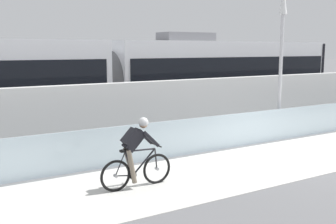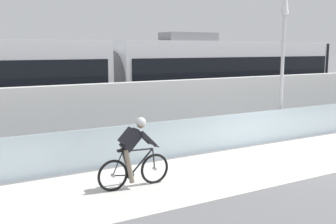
% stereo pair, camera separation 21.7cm
% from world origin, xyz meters
% --- Properties ---
extents(ground_plane, '(200.00, 200.00, 0.00)m').
position_xyz_m(ground_plane, '(0.00, 0.00, 0.00)').
color(ground_plane, slate).
extents(bike_path_deck, '(32.00, 3.20, 0.01)m').
position_xyz_m(bike_path_deck, '(0.00, 0.00, 0.01)').
color(bike_path_deck, silver).
rests_on(bike_path_deck, ground).
extents(glass_parapet, '(32.00, 0.05, 1.08)m').
position_xyz_m(glass_parapet, '(0.00, 1.85, 0.54)').
color(glass_parapet, silver).
rests_on(glass_parapet, ground).
extents(concrete_barrier_wall, '(32.00, 0.36, 2.08)m').
position_xyz_m(concrete_barrier_wall, '(0.00, 3.65, 1.04)').
color(concrete_barrier_wall, silver).
rests_on(concrete_barrier_wall, ground).
extents(tram_rail_near, '(32.00, 0.08, 0.01)m').
position_xyz_m(tram_rail_near, '(0.00, 6.13, 0.00)').
color(tram_rail_near, '#595654').
rests_on(tram_rail_near, ground).
extents(tram_rail_far, '(32.00, 0.08, 0.01)m').
position_xyz_m(tram_rail_far, '(0.00, 7.57, 0.00)').
color(tram_rail_far, '#595654').
rests_on(tram_rail_far, ground).
extents(tram, '(22.56, 2.54, 3.81)m').
position_xyz_m(tram, '(-2.90, 6.85, 1.89)').
color(tram, silver).
rests_on(tram, ground).
extents(cyclist_on_bike, '(1.77, 0.58, 1.61)m').
position_xyz_m(cyclist_on_bike, '(-5.04, -0.00, 0.80)').
color(cyclist_on_bike, black).
rests_on(cyclist_on_bike, ground).
extents(lamp_post_antenna, '(0.28, 0.28, 5.20)m').
position_xyz_m(lamp_post_antenna, '(1.70, 2.15, 3.29)').
color(lamp_post_antenna, gray).
rests_on(lamp_post_antenna, ground).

